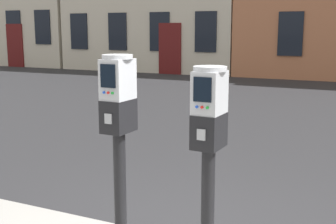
# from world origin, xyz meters

# --- Properties ---
(parking_meter_near_kerb) EXTENTS (0.22, 0.26, 1.56)m
(parking_meter_near_kerb) POSITION_xyz_m (-0.24, -0.34, 1.21)
(parking_meter_near_kerb) COLOR black
(parking_meter_near_kerb) RESTS_ON sidewalk_slab
(parking_meter_twin_adjacent) EXTENTS (0.22, 0.26, 1.50)m
(parking_meter_twin_adjacent) POSITION_xyz_m (0.45, -0.34, 1.17)
(parking_meter_twin_adjacent) COLOR black
(parking_meter_twin_adjacent) RESTS_ON sidewalk_slab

